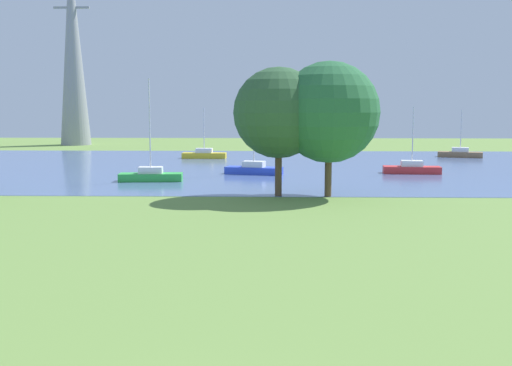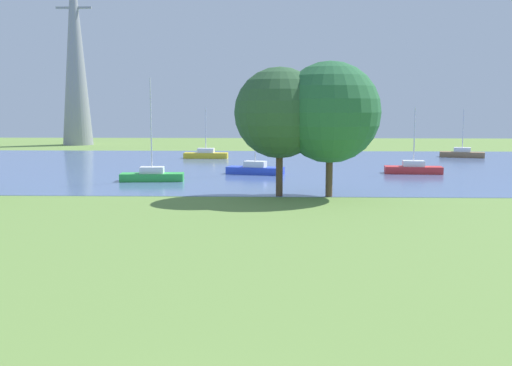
% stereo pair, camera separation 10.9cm
% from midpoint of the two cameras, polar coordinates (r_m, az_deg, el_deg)
% --- Properties ---
extents(ground_plane, '(160.00, 160.00, 0.00)m').
position_cam_midpoint_polar(ground_plane, '(31.69, -1.00, -3.40)').
color(ground_plane, olive).
extents(water_surface, '(140.00, 40.00, 0.02)m').
position_cam_midpoint_polar(water_surface, '(59.42, 0.38, 1.55)').
color(water_surface, '#516B9F').
rests_on(water_surface, ground).
extents(sailboat_yellow, '(4.83, 1.60, 5.56)m').
position_cam_midpoint_polar(sailboat_yellow, '(68.61, -4.58, 2.64)').
color(sailboat_yellow, yellow).
rests_on(sailboat_yellow, water_surface).
extents(sailboat_red, '(4.92, 1.93, 5.65)m').
position_cam_midpoint_polar(sailboat_red, '(54.72, 14.30, 1.31)').
color(sailboat_red, red).
rests_on(sailboat_red, water_surface).
extents(sailboat_green, '(4.90, 1.85, 7.84)m').
position_cam_midpoint_polar(sailboat_green, '(48.34, -9.46, 0.72)').
color(sailboat_green, green).
rests_on(sailboat_green, water_surface).
extents(sailboat_blue, '(5.02, 2.62, 7.63)m').
position_cam_midpoint_polar(sailboat_blue, '(52.54, -0.02, 1.32)').
color(sailboat_blue, blue).
rests_on(sailboat_blue, water_surface).
extents(sailboat_brown, '(5.03, 2.88, 5.38)m').
position_cam_midpoint_polar(sailboat_brown, '(73.45, 18.44, 2.59)').
color(sailboat_brown, brown).
rests_on(sailboat_brown, water_surface).
extents(tree_west_near, '(5.78, 5.78, 8.23)m').
position_cam_midpoint_polar(tree_west_near, '(39.54, 2.26, 6.45)').
color(tree_west_near, brown).
rests_on(tree_west_near, ground).
extents(tree_west_far, '(6.40, 6.40, 8.57)m').
position_cam_midpoint_polar(tree_west_far, '(39.52, 6.89, 6.46)').
color(tree_west_far, brown).
rests_on(tree_west_far, ground).
extents(electricity_pylon, '(6.40, 4.40, 28.57)m').
position_cam_midpoint_polar(electricity_pylon, '(96.30, -16.25, 11.92)').
color(electricity_pylon, gray).
rests_on(electricity_pylon, ground).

